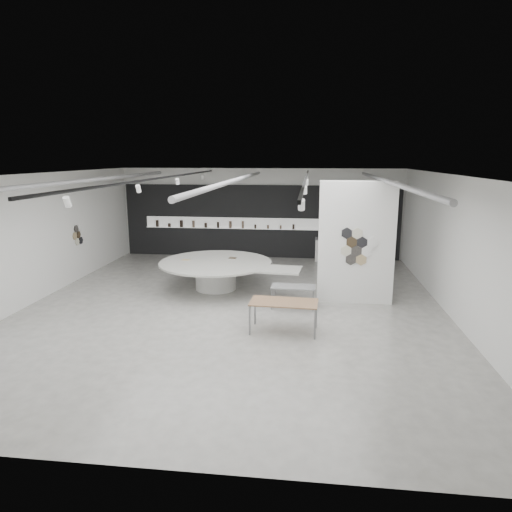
# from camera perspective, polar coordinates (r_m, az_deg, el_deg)

# --- Properties ---
(room) EXTENTS (12.02, 14.02, 3.82)m
(room) POSITION_cam_1_polar(r_m,az_deg,el_deg) (12.78, -3.37, 2.36)
(room) COLOR #A2A099
(room) RESTS_ON ground
(back_wall_display) EXTENTS (11.80, 0.27, 3.10)m
(back_wall_display) POSITION_cam_1_polar(r_m,az_deg,el_deg) (19.64, 0.25, 4.31)
(back_wall_display) COLOR black
(back_wall_display) RESTS_ON ground
(partition_column) EXTENTS (2.20, 0.38, 3.60)m
(partition_column) POSITION_cam_1_polar(r_m,az_deg,el_deg) (13.68, 12.41, 1.59)
(partition_column) COLOR white
(partition_column) RESTS_ON ground
(display_island) EXTENTS (4.85, 4.01, 0.94)m
(display_island) POSITION_cam_1_polar(r_m,az_deg,el_deg) (14.97, -4.79, -1.91)
(display_island) COLOR white
(display_island) RESTS_ON ground
(sample_table_wood) EXTENTS (1.70, 0.92, 0.78)m
(sample_table_wood) POSITION_cam_1_polar(r_m,az_deg,el_deg) (11.33, 3.51, -5.99)
(sample_table_wood) COLOR #876346
(sample_table_wood) RESTS_ON ground
(sample_table_stone) EXTENTS (1.27, 0.66, 0.64)m
(sample_table_stone) POSITION_cam_1_polar(r_m,az_deg,el_deg) (13.17, 4.68, -4.00)
(sample_table_stone) COLOR gray
(sample_table_stone) RESTS_ON ground
(kitchen_counter) EXTENTS (1.68, 0.69, 1.31)m
(kitchen_counter) POSITION_cam_1_polar(r_m,az_deg,el_deg) (19.32, 9.82, 0.78)
(kitchen_counter) COLOR white
(kitchen_counter) RESTS_ON ground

